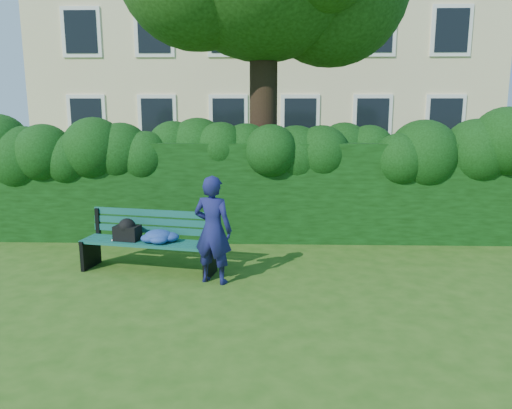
{
  "coord_description": "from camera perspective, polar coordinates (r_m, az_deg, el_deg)",
  "views": [
    {
      "loc": [
        0.22,
        -6.95,
        2.46
      ],
      "look_at": [
        0.0,
        0.6,
        0.95
      ],
      "focal_mm": 35.0,
      "sensor_mm": 36.0,
      "label": 1
    }
  ],
  "objects": [
    {
      "name": "apartment_building",
      "position": [
        21.23,
        1.12,
        20.92
      ],
      "size": [
        16.0,
        8.08,
        12.0
      ],
      "color": "beige",
      "rests_on": "ground"
    },
    {
      "name": "man_reading",
      "position": [
        6.94,
        -4.95,
        -2.91
      ],
      "size": [
        0.64,
        0.52,
        1.52
      ],
      "primitive_type": "imported",
      "rotation": [
        0.0,
        0.0,
        2.82
      ],
      "color": "navy",
      "rests_on": "ground"
    },
    {
      "name": "park_bench",
      "position": [
        7.64,
        -12.14,
        -3.84
      ],
      "size": [
        2.09,
        0.94,
        0.89
      ],
      "rotation": [
        0.0,
        0.0,
        -0.2
      ],
      "color": "#105347",
      "rests_on": "ground"
    },
    {
      "name": "hedge",
      "position": [
        9.28,
        0.29,
        1.64
      ],
      "size": [
        10.0,
        1.0,
        1.8
      ],
      "color": "black",
      "rests_on": "ground"
    },
    {
      "name": "ground",
      "position": [
        7.37,
        -0.14,
        -8.18
      ],
      "size": [
        80.0,
        80.0,
        0.0
      ],
      "primitive_type": "plane",
      "color": "#295414",
      "rests_on": "ground"
    }
  ]
}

